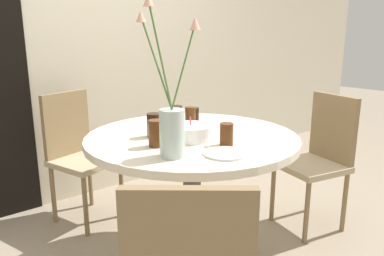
# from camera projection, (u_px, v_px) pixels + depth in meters

# --- Properties ---
(wall_back) EXTENTS (8.00, 0.05, 2.60)m
(wall_back) POSITION_uv_depth(u_px,v_px,m) (84.00, 38.00, 2.97)
(wall_back) COLOR beige
(wall_back) RESTS_ON ground_plane
(dining_table) EXTENTS (1.18, 1.18, 0.78)m
(dining_table) POSITION_uv_depth(u_px,v_px,m) (192.00, 157.00, 2.12)
(dining_table) COLOR beige
(dining_table) RESTS_ON ground_plane
(chair_near_front) EXTENTS (0.50, 0.50, 0.93)m
(chair_near_front) POSITION_uv_depth(u_px,v_px,m) (78.00, 149.00, 2.68)
(chair_near_front) COLOR tan
(chair_near_front) RESTS_ON ground_plane
(chair_right_flank) EXTENTS (0.48, 0.48, 0.93)m
(chair_right_flank) POSITION_uv_depth(u_px,v_px,m) (320.00, 153.00, 2.58)
(chair_right_flank) COLOR tan
(chair_right_flank) RESTS_ON ground_plane
(birthday_cake) EXTENTS (0.23, 0.23, 0.12)m
(birthday_cake) POSITION_uv_depth(u_px,v_px,m) (190.00, 132.00, 1.99)
(birthday_cake) COLOR white
(birthday_cake) RESTS_ON dining_table
(flower_vase) EXTENTS (0.29, 0.19, 0.70)m
(flower_vase) POSITION_uv_depth(u_px,v_px,m) (171.00, 120.00, 1.68)
(flower_vase) COLOR #B2C6C1
(flower_vase) RESTS_ON dining_table
(side_plate) EXTENTS (0.21, 0.21, 0.01)m
(side_plate) POSITION_uv_depth(u_px,v_px,m) (225.00, 153.00, 1.75)
(side_plate) COLOR silver
(side_plate) RESTS_ON dining_table
(drink_glass_0) EXTENTS (0.07, 0.07, 0.11)m
(drink_glass_0) POSITION_uv_depth(u_px,v_px,m) (194.00, 116.00, 2.31)
(drink_glass_0) COLOR black
(drink_glass_0) RESTS_ON dining_table
(drink_glass_1) EXTENTS (0.08, 0.08, 0.13)m
(drink_glass_1) POSITION_uv_depth(u_px,v_px,m) (154.00, 125.00, 2.04)
(drink_glass_1) COLOR black
(drink_glass_1) RESTS_ON dining_table
(drink_glass_2) EXTENTS (0.08, 0.08, 0.14)m
(drink_glass_2) POSITION_uv_depth(u_px,v_px,m) (156.00, 133.00, 1.86)
(drink_glass_2) COLOR #51280F
(drink_glass_2) RESTS_ON dining_table
(drink_glass_3) EXTENTS (0.07, 0.07, 0.11)m
(drink_glass_3) POSITION_uv_depth(u_px,v_px,m) (227.00, 134.00, 1.89)
(drink_glass_3) COLOR #51280F
(drink_glass_3) RESTS_ON dining_table
(drink_glass_4) EXTENTS (0.07, 0.07, 0.12)m
(drink_glass_4) POSITION_uv_depth(u_px,v_px,m) (176.00, 116.00, 2.30)
(drink_glass_4) COLOR black
(drink_glass_4) RESTS_ON dining_table
(drink_glass_5) EXTENTS (0.06, 0.06, 0.14)m
(drink_glass_5) POSITION_uv_depth(u_px,v_px,m) (190.00, 119.00, 2.17)
(drink_glass_5) COLOR #51280F
(drink_glass_5) RESTS_ON dining_table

